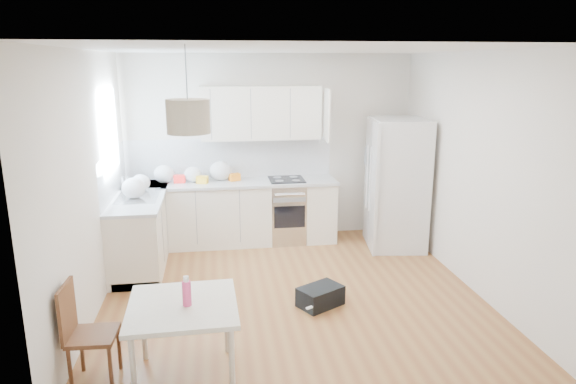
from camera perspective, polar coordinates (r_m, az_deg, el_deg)
The scene contains 29 objects.
floor at distance 6.01m, azimuth 0.39°, elevation -11.13°, with size 4.20×4.20×0.00m, color brown.
ceiling at distance 5.43m, azimuth 0.44°, elevation 15.57°, with size 4.20×4.20×0.00m, color white.
wall_back at distance 7.61m, azimuth -1.99°, elevation 4.97°, with size 4.20×4.20×0.00m, color silver.
wall_left at distance 5.65m, azimuth -21.14°, elevation 0.76°, with size 4.20×4.20×0.00m, color silver.
wall_right at distance 6.23m, azimuth 19.88°, elevation 2.06°, with size 4.20×4.20×0.00m, color silver.
window_glassblock at distance 6.69m, azimuth -19.25°, elevation 6.37°, with size 0.02×1.00×1.00m, color #BFE0F9.
cabinets_back at distance 7.48m, azimuth -6.25°, elevation -2.43°, with size 3.00×0.60×0.88m, color white.
cabinets_left at distance 6.97m, azimuth -15.98°, elevation -4.16°, with size 0.60×1.80×0.88m, color white.
counter_back at distance 7.36m, azimuth -6.34°, elevation 1.00°, with size 3.02×0.64×0.04m, color #AFB2B4.
counter_left at distance 6.85m, azimuth -16.24°, elevation -0.50°, with size 0.64×1.82×0.04m, color #AFB2B4.
backsplash_back at distance 7.59m, azimuth -6.49°, elevation 3.78°, with size 3.00×0.01×0.58m, color white.
backsplash_left at distance 6.83m, azimuth -18.86°, elevation 1.94°, with size 0.01×1.80×0.58m, color white.
upper_cabinets at distance 7.37m, azimuth -3.06°, elevation 8.77°, with size 1.70×0.32×0.75m, color white.
range_oven at distance 7.55m, azimuth -0.17°, elevation -2.19°, with size 0.50×0.61×0.88m, color silver, non-canonical shape.
sink at distance 6.79m, azimuth -16.30°, elevation -0.48°, with size 0.50×0.80×0.16m, color silver, non-canonical shape.
refrigerator at distance 7.41m, azimuth 12.06°, elevation 0.95°, with size 0.87×0.91×1.83m, color silver, non-canonical shape.
dining_table at distance 4.34m, azimuth -11.60°, elevation -12.94°, with size 0.89×0.89×0.68m.
dining_chair at distance 4.60m, azimuth -20.85°, elevation -14.46°, with size 0.37×0.37×0.87m, color #502F18, non-canonical shape.
drink_bottle at distance 4.23m, azimuth -11.20°, elevation -10.73°, with size 0.07×0.07×0.25m, color #D63B71.
gym_bag at distance 5.69m, azimuth 3.61°, elevation -11.48°, with size 0.46×0.30×0.21m, color black.
pendant_lamp at distance 3.93m, azimuth -11.03°, elevation 8.24°, with size 0.33×0.33×0.25m, color beige.
grocery_bag_a at distance 7.42m, azimuth -13.61°, elevation 1.95°, with size 0.28×0.24×0.26m, color silver.
grocery_bag_b at distance 7.39m, azimuth -10.53°, elevation 1.93°, with size 0.24×0.21×0.22m, color silver.
grocery_bag_c at distance 7.43m, azimuth -7.49°, elevation 2.35°, with size 0.31×0.26×0.28m, color silver.
grocery_bag_d at distance 7.04m, azimuth -16.06°, elevation 1.00°, with size 0.25×0.21×0.22m, color silver.
grocery_bag_e at distance 6.67m, azimuth -16.78°, elevation 0.42°, with size 0.29×0.25×0.26m, color silver.
snack_orange at distance 7.40m, azimuth -5.96°, elevation 1.65°, with size 0.15×0.09×0.10m, color orange.
snack_yellow at distance 7.30m, azimuth -9.50°, elevation 1.36°, with size 0.15×0.10×0.11m, color gold.
snack_red at distance 7.39m, azimuth -11.96°, elevation 1.43°, with size 0.16×0.10×0.11m, color red.
Camera 1 is at (-0.82, -5.37, 2.57)m, focal length 32.00 mm.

